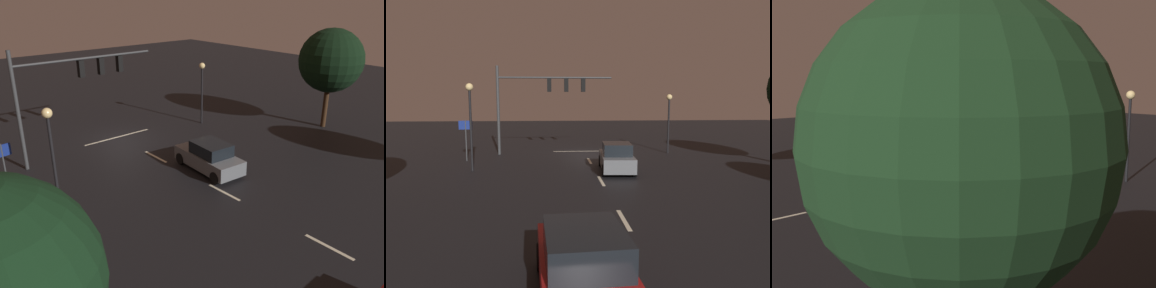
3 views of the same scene
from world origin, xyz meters
The scene contains 11 objects.
ground_plane centered at (0.00, 0.00, 0.00)m, with size 80.00×80.00×0.00m, color black.
traffic_signal_assembly centered at (3.48, 0.63, 4.72)m, with size 8.76×0.47×6.74m.
lane_dash_far centered at (0.00, 4.00, 0.00)m, with size 2.20×0.16×0.01m, color beige.
lane_dash_mid centered at (0.00, 10.00, 0.00)m, with size 2.20×0.16×0.01m, color beige.
lane_dash_near centered at (0.00, 16.00, 0.00)m, with size 2.20×0.16×0.01m, color beige.
stop_bar centered at (0.00, -0.56, 0.00)m, with size 5.00×0.16×0.01m, color beige.
car_approaching centered at (-1.25, 7.51, 0.80)m, with size 2.18×4.47×1.70m.
car_distant centered at (1.88, 21.09, 0.80)m, with size 2.15×4.46×1.70m.
street_lamp_left_kerb centered at (-6.53, 0.91, 3.27)m, with size 0.44×0.44×4.62m.
street_lamp_right_kerb centered at (7.32, 6.91, 3.61)m, with size 0.44×0.44×5.18m.
route_sign centered at (8.48, 3.41, 2.05)m, with size 0.90×0.19×2.84m.
Camera 2 is at (2.49, 28.06, 4.32)m, focal length 33.16 mm.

